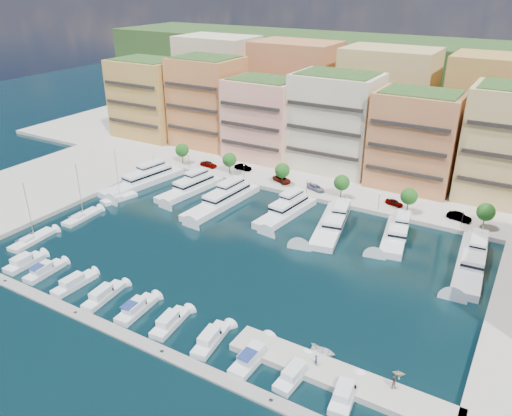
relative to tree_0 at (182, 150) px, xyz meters
The scene contains 57 objects.
ground 52.39m from the tree_0, 39.95° to the right, with size 400.00×400.00×0.00m, color black.
north_quay 49.34m from the tree_0, 35.47° to the left, with size 220.00×64.00×2.00m, color #9E998E.
west_quay 47.21m from the tree_0, 117.93° to the right, with size 34.00×76.00×2.00m, color #9E998E.
hillside 86.46m from the tree_0, 62.40° to the left, with size 240.00×40.00×58.00m, color #213B18.
south_pontoon 73.65m from the tree_0, 59.77° to the right, with size 72.00×2.20×0.35m, color gray.
finger_pier 89.46m from the tree_0, 38.41° to the right, with size 32.00×5.00×2.00m, color #9E998E.
apartment_0 31.96m from the tree_0, 147.61° to the left, with size 22.00×16.50×24.80m.
apartment_1 21.20m from the tree_0, 102.21° to the left, with size 20.00×16.50×26.80m.
apartment_2 24.86m from the tree_0, 44.13° to the left, with size 20.00×15.50×22.80m.
apartment_3 43.22m from the tree_0, 25.95° to the left, with size 22.00×16.50×25.80m.
apartment_4 62.75m from the tree_0, 15.37° to the left, with size 20.00×15.50×23.80m.
backblock_0 44.63m from the tree_0, 110.32° to the left, with size 26.00×18.00×30.00m, color beige.
backblock_1 44.63m from the tree_0, 69.68° to the left, with size 26.00×18.00×30.00m, color #C37D49.
backblock_2 61.58m from the tree_0, 41.99° to the left, with size 26.00×18.00×30.00m, color tan.
backblock_3 85.98m from the tree_0, 28.37° to the left, with size 26.00×18.00×30.00m, color #B87D43.
tree_0 is the anchor object (origin of this frame).
tree_1 16.00m from the tree_0, ahead, with size 3.80×3.80×5.65m.
tree_2 32.00m from the tree_0, ahead, with size 3.80×3.80×5.65m.
tree_3 48.00m from the tree_0, ahead, with size 3.80×3.80×5.65m.
tree_4 64.00m from the tree_0, ahead, with size 3.80×3.80×5.65m.
tree_5 80.00m from the tree_0, ahead, with size 3.80×3.80×5.65m.
lamppost_0 4.70m from the tree_0, 29.90° to the right, with size 0.30×0.30×4.20m.
lamppost_1 22.14m from the tree_0, ahead, with size 0.30×0.30×4.20m.
lamppost_2 40.08m from the tree_0, ahead, with size 0.30×0.30×4.20m.
lamppost_3 58.05m from the tree_0, ahead, with size 0.30×0.30×4.20m.
lamppost_4 76.04m from the tree_0, ahead, with size 0.30×0.30×4.20m.
yacht_0 16.01m from the tree_0, 90.25° to the right, with size 8.79×24.74×7.30m.
yacht_1 19.57m from the tree_0, 45.27° to the right, with size 7.38×20.34×7.30m.
yacht_2 29.44m from the tree_0, 32.34° to the right, with size 6.91×24.64×7.30m.
yacht_3 42.69m from the tree_0, 18.25° to the right, with size 6.91×19.67×7.30m.
yacht_4 53.82m from the tree_0, 15.41° to the right, with size 9.15×21.78×7.30m.
yacht_5 66.26m from the tree_0, 10.58° to the right, with size 7.20×17.20×7.30m.
yacht_6 81.79m from the tree_0, 10.73° to the right, with size 6.46×23.66×7.30m.
cruiser_0 58.77m from the tree_0, 82.22° to the right, with size 3.18×7.57×2.55m.
cruiser_1 59.84m from the tree_0, 76.75° to the right, with size 2.91×7.91×2.66m.
cruiser_2 62.12m from the tree_0, 69.60° to the right, with size 2.79×8.49×2.55m.
cruiser_3 64.94m from the tree_0, 63.70° to the right, with size 3.21×8.78×2.55m.
cruiser_4 68.52m from the tree_0, 58.16° to the right, with size 3.21×8.22×2.66m.
cruiser_5 72.40m from the tree_0, 53.48° to the right, with size 3.34×8.04×2.55m.
cruiser_6 77.27m from the tree_0, 48.84° to the right, with size 3.41×8.38×2.55m.
cruiser_7 82.22m from the tree_0, 45.06° to the right, with size 2.93×9.01×2.66m.
cruiser_8 87.02m from the tree_0, 41.94° to the right, with size 3.02×7.93×2.55m.
cruiser_9 92.46m from the tree_0, 38.96° to the right, with size 3.46×7.62×2.55m.
sailboat_0 51.46m from the tree_0, 88.64° to the right, with size 3.65×10.36×13.20m.
sailboat_2 27.21m from the tree_0, 86.93° to the right, with size 4.88×9.15×13.20m.
sailboat_1 38.93m from the tree_0, 87.49° to the right, with size 3.31×9.70×13.20m.
tender_1 82.50m from the tree_0, 38.42° to the right, with size 1.25×1.45×0.76m, color beige.
tender_2 84.08m from the tree_0, 38.10° to the right, with size 2.57×3.60×0.75m, color silver.
tender_3 91.98m from the tree_0, 33.40° to the right, with size 1.50×1.74×0.92m, color beige.
car_0 8.98m from the tree_0, ahead, with size 2.00×4.97×1.69m, color gray.
car_1 18.56m from the tree_0, 11.71° to the left, with size 1.67×4.80×1.58m, color gray.
car_2 31.43m from the tree_0, ahead, with size 2.50×5.41×1.50m, color gray.
car_3 41.21m from the tree_0, ahead, with size 2.01×4.95×1.44m, color gray.
car_4 60.56m from the tree_0, ahead, with size 1.66×4.14×1.41m, color gray.
car_5 74.97m from the tree_0, ahead, with size 1.77×5.08×1.67m, color gray.
person_0 86.67m from the tree_0, 39.80° to the right, with size 0.62×0.40×1.69m, color #282C50.
person_1 94.08m from the tree_0, 35.21° to the right, with size 0.92×0.72×1.90m, color #4E352F.
Camera 1 is at (46.36, -71.65, 49.51)m, focal length 35.00 mm.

